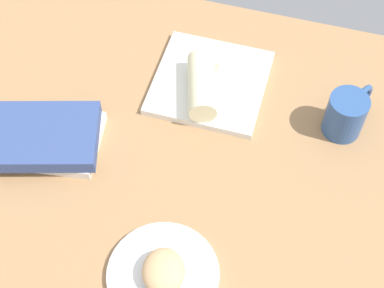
{
  "coord_description": "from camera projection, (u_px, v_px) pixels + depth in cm",
  "views": [
    {
      "loc": [
        -28.18,
        59.14,
        101.47
      ],
      "look_at": [
        -10.64,
        -2.13,
        7.0
      ],
      "focal_mm": 54.9,
      "sensor_mm": 36.0,
      "label": 1
    }
  ],
  "objects": [
    {
      "name": "dining_table",
      "position": [
        139.0,
        154.0,
        1.19
      ],
      "size": [
        110.0,
        90.0,
        4.0
      ],
      "primitive_type": "cube",
      "color": "#9E754C",
      "rests_on": "ground"
    },
    {
      "name": "round_plate",
      "position": [
        163.0,
        275.0,
        1.01
      ],
      "size": [
        19.55,
        19.55,
        1.4
      ],
      "primitive_type": "cylinder",
      "color": "white",
      "rests_on": "dining_table"
    },
    {
      "name": "scone_pastry",
      "position": [
        163.0,
        271.0,
        0.99
      ],
      "size": [
        9.5,
        10.26,
        4.41
      ],
      "primitive_type": "ellipsoid",
      "rotation": [
        0.0,
        0.0,
        1.87
      ],
      "color": "tan",
      "rests_on": "round_plate"
    },
    {
      "name": "square_plate",
      "position": [
        210.0,
        83.0,
        1.25
      ],
      "size": [
        23.44,
        23.44,
        1.6
      ],
      "primitive_type": "cube",
      "rotation": [
        0.0,
        0.0,
        -0.0
      ],
      "color": "white",
      "rests_on": "dining_table"
    },
    {
      "name": "sauce_cup",
      "position": [
        221.0,
        59.0,
        1.26
      ],
      "size": [
        4.97,
        4.97,
        2.74
      ],
      "color": "silver",
      "rests_on": "square_plate"
    },
    {
      "name": "breakfast_wrap",
      "position": [
        202.0,
        85.0,
        1.2
      ],
      "size": [
        9.92,
        15.99,
        5.76
      ],
      "primitive_type": "cylinder",
      "rotation": [
        1.57,
        0.0,
        3.44
      ],
      "color": "beige",
      "rests_on": "square_plate"
    },
    {
      "name": "book_stack",
      "position": [
        47.0,
        137.0,
        1.15
      ],
      "size": [
        23.69,
        20.02,
        5.27
      ],
      "color": "silver",
      "rests_on": "dining_table"
    },
    {
      "name": "coffee_mug",
      "position": [
        347.0,
        113.0,
        1.16
      ],
      "size": [
        8.57,
        12.05,
        9.36
      ],
      "color": "#2D518C",
      "rests_on": "dining_table"
    }
  ]
}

